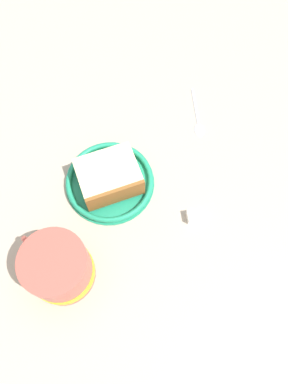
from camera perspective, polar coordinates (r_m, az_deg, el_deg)
ground_plane at (r=66.58cm, az=-1.14°, el=-3.50°), size 125.78×125.78×2.60cm
small_plate at (r=66.92cm, az=-5.21°, el=1.58°), size 15.84×15.84×1.62cm
cake_slice at (r=64.54cm, az=-5.32°, el=2.29°), size 12.38×12.97×5.23cm
tea_mug at (r=59.36cm, az=-12.77°, el=-11.20°), size 12.73×10.09×10.21cm
teaspoon at (r=73.87cm, az=8.21°, el=10.48°), size 8.47×8.99×0.80cm
sugar_cube at (r=64.63cm, az=7.43°, el=-3.67°), size 2.75×2.75×1.95cm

